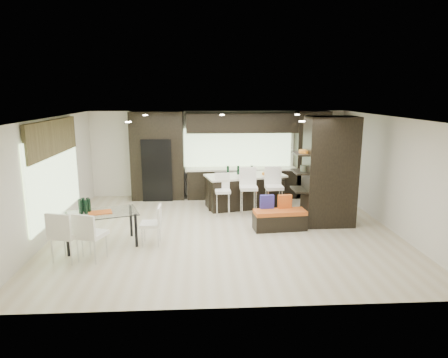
{
  "coord_description": "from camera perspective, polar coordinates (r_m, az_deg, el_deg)",
  "views": [
    {
      "loc": [
        -0.56,
        -9.08,
        3.25
      ],
      "look_at": [
        0.0,
        0.6,
        1.15
      ],
      "focal_mm": 32.0,
      "sensor_mm": 36.0,
      "label": 1
    }
  ],
  "objects": [
    {
      "name": "chair_end",
      "position": [
        8.86,
        -10.4,
        -6.75
      ],
      "size": [
        0.44,
        0.44,
        0.8
      ],
      "primitive_type": "cube",
      "rotation": [
        0.0,
        0.0,
        1.56
      ],
      "color": "white",
      "rests_on": "ground"
    },
    {
      "name": "partition_column",
      "position": [
        10.17,
        14.86,
        1.04
      ],
      "size": [
        1.2,
        0.8,
        2.7
      ],
      "primitive_type": "cube",
      "color": "black",
      "rests_on": "ground"
    },
    {
      "name": "kitchen_island",
      "position": [
        11.57,
        3.03,
        -1.7
      ],
      "size": [
        2.41,
        1.47,
        0.94
      ],
      "primitive_type": "cube",
      "rotation": [
        0.0,
        0.0,
        0.24
      ],
      "color": "black",
      "rests_on": "ground"
    },
    {
      "name": "bench",
      "position": [
        9.79,
        7.97,
        -5.79
      ],
      "size": [
        1.3,
        0.6,
        0.49
      ],
      "primitive_type": "cube",
      "rotation": [
        0.0,
        0.0,
        0.09
      ],
      "color": "black",
      "rests_on": "ground"
    },
    {
      "name": "stone_accent",
      "position": [
        9.92,
        -23.26,
        5.45
      ],
      "size": [
        0.08,
        3.0,
        0.8
      ],
      "primitive_type": "cube",
      "color": "brown",
      "rests_on": "left_wall"
    },
    {
      "name": "ground",
      "position": [
        9.66,
        0.21,
        -7.44
      ],
      "size": [
        8.0,
        8.0,
        0.0
      ],
      "primitive_type": "plane",
      "color": "beige",
      "rests_on": "ground"
    },
    {
      "name": "chair_near",
      "position": [
        8.34,
        -18.38,
        -7.98
      ],
      "size": [
        0.64,
        0.64,
        0.92
      ],
      "primitive_type": "cube",
      "rotation": [
        0.0,
        0.0,
        -0.36
      ],
      "color": "white",
      "rests_on": "ground"
    },
    {
      "name": "refrigerator",
      "position": [
        12.48,
        -9.42,
        1.44
      ],
      "size": [
        0.9,
        0.68,
        1.9
      ],
      "primitive_type": "cube",
      "color": "black",
      "rests_on": "ground"
    },
    {
      "name": "chair_far",
      "position": [
        8.47,
        -21.55,
        -7.8
      ],
      "size": [
        0.63,
        0.63,
        0.95
      ],
      "primitive_type": "cube",
      "rotation": [
        0.0,
        0.0,
        -0.26
      ],
      "color": "white",
      "rests_on": "ground"
    },
    {
      "name": "back_wall",
      "position": [
        12.73,
        -0.75,
        3.64
      ],
      "size": [
        8.0,
        0.02,
        2.7
      ],
      "primitive_type": "cube",
      "color": "silver",
      "rests_on": "ground"
    },
    {
      "name": "window_left",
      "position": [
        10.06,
        -23.0,
        0.36
      ],
      "size": [
        0.04,
        3.2,
        1.9
      ],
      "primitive_type": "cube",
      "color": "#B2D199",
      "rests_on": "left_wall"
    },
    {
      "name": "window_back",
      "position": [
        12.7,
        1.97,
        4.52
      ],
      "size": [
        3.4,
        0.04,
        1.2
      ],
      "primitive_type": "cube",
      "color": "#B2D199",
      "rests_on": "back_wall"
    },
    {
      "name": "stool_left",
      "position": [
        10.76,
        -0.17,
        -2.82
      ],
      "size": [
        0.42,
        0.42,
        0.92
      ],
      "primitive_type": "cube",
      "rotation": [
        0.0,
        0.0,
        0.03
      ],
      "color": "white",
      "rests_on": "ground"
    },
    {
      "name": "stool_mid",
      "position": [
        10.78,
        3.51,
        -2.48
      ],
      "size": [
        0.46,
        0.46,
        1.04
      ],
      "primitive_type": "cube",
      "rotation": [
        0.0,
        0.0,
        -0.01
      ],
      "color": "white",
      "rests_on": "ground"
    },
    {
      "name": "stool_right",
      "position": [
        10.88,
        7.13,
        -2.4
      ],
      "size": [
        0.46,
        0.46,
        1.04
      ],
      "primitive_type": "cube",
      "rotation": [
        0.0,
        0.0,
        0.0
      ],
      "color": "white",
      "rests_on": "ground"
    },
    {
      "name": "dining_table",
      "position": [
        9.06,
        -17.12,
        -6.88
      ],
      "size": [
        1.72,
        1.3,
        0.74
      ],
      "primitive_type": "cube",
      "rotation": [
        0.0,
        0.0,
        0.32
      ],
      "color": "white",
      "rests_on": "ground"
    },
    {
      "name": "right_wall",
      "position": [
        10.33,
        22.95,
        0.65
      ],
      "size": [
        0.02,
        7.0,
        2.7
      ],
      "primitive_type": "cube",
      "color": "silver",
      "rests_on": "ground"
    },
    {
      "name": "floor_vase",
      "position": [
        10.65,
        12.38,
        -2.13
      ],
      "size": [
        0.56,
        0.56,
        1.32
      ],
      "primitive_type": null,
      "rotation": [
        0.0,
        0.0,
        -0.17
      ],
      "color": "#49533B",
      "rests_on": "ground"
    },
    {
      "name": "back_cabinetry",
      "position": [
        12.44,
        1.62,
        3.43
      ],
      "size": [
        6.8,
        0.68,
        2.7
      ],
      "primitive_type": "cube",
      "color": "black",
      "rests_on": "ground"
    },
    {
      "name": "ceiling_spots",
      "position": [
        9.36,
        0.12,
        8.74
      ],
      "size": [
        4.0,
        3.0,
        0.02
      ],
      "primitive_type": "cube",
      "color": "white",
      "rests_on": "ceiling"
    },
    {
      "name": "ceiling",
      "position": [
        9.11,
        0.22,
        8.77
      ],
      "size": [
        8.0,
        7.0,
        0.02
      ],
      "primitive_type": "cube",
      "color": "white",
      "rests_on": "ground"
    },
    {
      "name": "left_wall",
      "position": [
        9.89,
        -23.59,
        0.12
      ],
      "size": [
        0.02,
        7.0,
        2.7
      ],
      "primitive_type": "cube",
      "color": "silver",
      "rests_on": "ground"
    }
  ]
}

